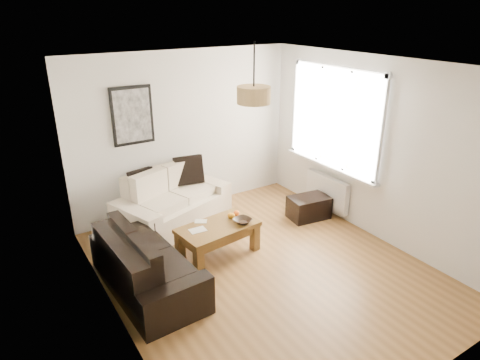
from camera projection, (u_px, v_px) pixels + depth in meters
floor at (264, 268)px, 5.57m from camera, size 4.50×4.50×0.00m
ceiling at (270, 65)px, 4.59m from camera, size 3.80×4.50×0.00m
wall_back at (185, 133)px, 6.84m from camera, size 3.80×0.04×2.60m
wall_front at (435, 267)px, 3.32m from camera, size 3.80×0.04×2.60m
wall_left at (109, 216)px, 4.14m from camera, size 0.04×4.50×2.60m
wall_right at (375, 150)px, 6.02m from camera, size 0.04×4.50×2.60m
window_bay at (335, 118)px, 6.51m from camera, size 0.14×1.90×1.60m
radiator at (327, 191)px, 6.96m from camera, size 0.10×0.90×0.52m
poster at (132, 116)px, 6.24m from camera, size 0.62×0.04×0.87m
pendant_shade at (254, 95)px, 4.96m from camera, size 0.40×0.40×0.20m
loveseat_cream at (173, 199)px, 6.56m from camera, size 1.93×1.44×0.85m
sofa_leather at (147, 262)px, 5.05m from camera, size 0.92×1.75×0.74m
coffee_table at (218, 240)px, 5.82m from camera, size 1.14×0.71×0.44m
ottoman at (309, 207)px, 6.85m from camera, size 0.68×0.49×0.36m
cushion_left at (142, 182)px, 6.41m from camera, size 0.41×0.20×0.39m
cushion_right at (189, 170)px, 6.79m from camera, size 0.47×0.21×0.45m
fruit_bowl at (243, 221)px, 5.80m from camera, size 0.28×0.28×0.06m
orange_a at (232, 216)px, 5.92m from camera, size 0.10×0.10×0.08m
orange_b at (236, 213)px, 5.99m from camera, size 0.09×0.09×0.09m
orange_c at (230, 216)px, 5.92m from camera, size 0.09×0.09×0.08m
papers at (198, 230)px, 5.61m from camera, size 0.23×0.17×0.01m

